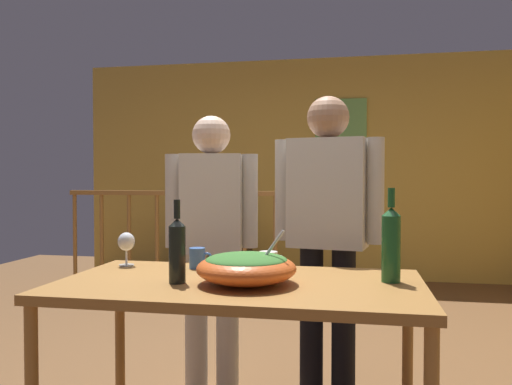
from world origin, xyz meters
TOP-DOWN VIEW (x-y plane):
  - ground_plane at (0.00, 0.00)m, footprint 8.70×8.70m
  - back_wall at (0.00, 3.35)m, footprint 5.67×0.10m
  - framed_picture at (0.39, 3.29)m, footprint 0.61×0.03m
  - stair_railing at (-0.88, 2.39)m, footprint 2.74×0.10m
  - tv_console at (-1.13, 3.00)m, footprint 0.90×0.40m
  - flat_screen_tv at (-1.13, 2.96)m, footprint 0.68×0.12m
  - serving_table at (0.08, -0.88)m, footprint 1.52×0.83m
  - salad_bowl at (0.12, -0.93)m, footprint 0.41×0.41m
  - wine_glass at (-0.56, -0.62)m, footprint 0.08×0.08m
  - wine_bottle_green at (0.70, -0.78)m, footprint 0.08×0.08m
  - wine_bottle_dark at (-0.17, -0.97)m, footprint 0.07×0.07m
  - mug_white at (0.15, -0.59)m, footprint 0.12×0.09m
  - mug_blue at (-0.19, -0.62)m, footprint 0.11×0.08m
  - person_standing_left at (-0.26, -0.14)m, footprint 0.52×0.28m
  - person_standing_right at (0.41, -0.14)m, footprint 0.60×0.29m

SIDE VIEW (x-z plane):
  - ground_plane at x=0.00m, z-range 0.00..0.00m
  - tv_console at x=-1.13m, z-range 0.00..0.44m
  - stair_railing at x=-0.88m, z-range 0.10..1.23m
  - serving_table at x=0.08m, z-range 0.32..1.11m
  - flat_screen_tv at x=-1.13m, z-range 0.48..0.98m
  - mug_white at x=0.15m, z-range 0.79..0.87m
  - mug_blue at x=-0.19m, z-range 0.79..0.88m
  - salad_bowl at x=0.12m, z-range 0.75..0.97m
  - wine_glass at x=-0.56m, z-range 0.82..0.98m
  - person_standing_left at x=-0.26m, z-range 0.13..1.70m
  - wine_bottle_dark at x=-0.17m, z-range 0.75..1.10m
  - wine_bottle_green at x=0.70m, z-range 0.75..1.15m
  - person_standing_right at x=0.41m, z-range 0.16..1.83m
  - back_wall at x=0.00m, z-range 0.00..2.67m
  - framed_picture at x=0.39m, z-range 1.43..2.17m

